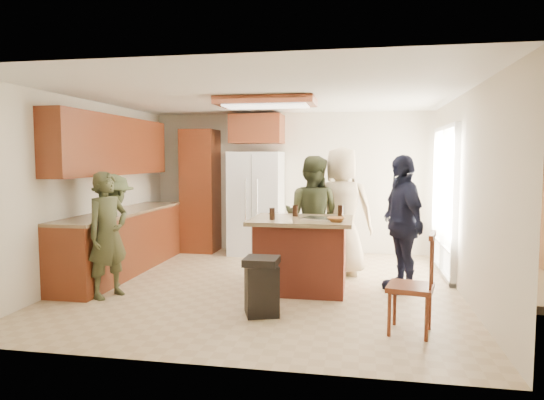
% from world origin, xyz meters
% --- Properties ---
extents(person_front_left, '(0.60, 0.68, 1.54)m').
position_xyz_m(person_front_left, '(-1.77, -0.81, 0.77)').
color(person_front_left, '#393C23').
rests_on(person_front_left, ground).
extents(person_behind_left, '(0.94, 0.71, 1.73)m').
position_xyz_m(person_behind_left, '(0.57, 0.68, 0.86)').
color(person_behind_left, '#30361F').
rests_on(person_behind_left, ground).
extents(person_behind_right, '(0.92, 0.61, 1.86)m').
position_xyz_m(person_behind_right, '(0.98, 0.83, 0.93)').
color(person_behind_right, tan).
rests_on(person_behind_right, ground).
extents(person_side_right, '(0.82, 1.13, 1.74)m').
position_xyz_m(person_side_right, '(1.77, 0.11, 0.87)').
color(person_side_right, '#181B30').
rests_on(person_side_right, ground).
extents(person_counter, '(0.66, 1.04, 1.48)m').
position_xyz_m(person_counter, '(-1.99, -0.26, 0.74)').
color(person_counter, '#363F24').
rests_on(person_counter, ground).
extents(left_cabinetry, '(0.64, 3.00, 2.30)m').
position_xyz_m(left_cabinetry, '(-2.24, 0.40, 0.96)').
color(left_cabinetry, maroon).
rests_on(left_cabinetry, ground).
extents(back_wall_units, '(1.80, 0.60, 2.45)m').
position_xyz_m(back_wall_units, '(-1.33, 2.20, 1.38)').
color(back_wall_units, maroon).
rests_on(back_wall_units, ground).
extents(refrigerator, '(0.90, 0.76, 1.80)m').
position_xyz_m(refrigerator, '(-0.55, 2.12, 0.90)').
color(refrigerator, white).
rests_on(refrigerator, ground).
extents(kitchen_island, '(1.28, 1.03, 0.93)m').
position_xyz_m(kitchen_island, '(0.51, -0.09, 0.47)').
color(kitchen_island, '#933926').
rests_on(kitchen_island, ground).
extents(island_items, '(0.94, 0.69, 0.15)m').
position_xyz_m(island_items, '(0.76, -0.17, 0.96)').
color(island_items, silver).
rests_on(island_items, kitchen_island).
extents(trash_bin, '(0.44, 0.44, 0.63)m').
position_xyz_m(trash_bin, '(0.21, -1.15, 0.32)').
color(trash_bin, black).
rests_on(trash_bin, ground).
extents(spindle_chair, '(0.50, 0.50, 0.99)m').
position_xyz_m(spindle_chair, '(1.75, -1.44, 0.45)').
color(spindle_chair, maroon).
rests_on(spindle_chair, ground).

